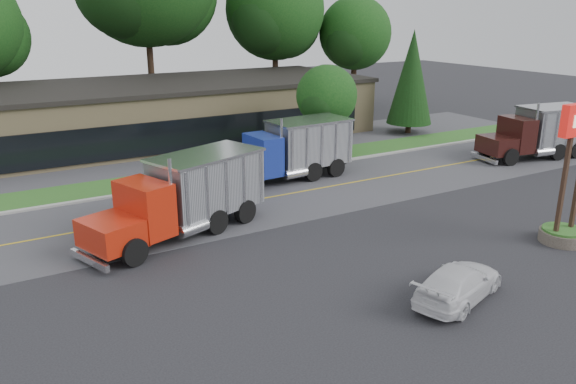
% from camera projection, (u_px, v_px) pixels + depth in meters
% --- Properties ---
extents(ground, '(140.00, 140.00, 0.00)m').
position_uv_depth(ground, '(325.00, 274.00, 21.09)').
color(ground, '#2E2E33').
rests_on(ground, ground).
extents(road, '(60.00, 8.00, 0.02)m').
position_uv_depth(road, '(227.00, 205.00, 28.51)').
color(road, '#57575C').
rests_on(road, ground).
extents(center_line, '(60.00, 0.12, 0.01)m').
position_uv_depth(center_line, '(227.00, 205.00, 28.51)').
color(center_line, gold).
rests_on(center_line, ground).
extents(curb, '(60.00, 0.30, 0.12)m').
position_uv_depth(curb, '(197.00, 184.00, 31.97)').
color(curb, '#9E9E99').
rests_on(curb, ground).
extents(grass_verge, '(60.00, 3.40, 0.03)m').
position_uv_depth(grass_verge, '(186.00, 177.00, 33.45)').
color(grass_verge, '#29571D').
rests_on(grass_verge, ground).
extents(far_parking, '(60.00, 7.00, 0.02)m').
position_uv_depth(far_parking, '(160.00, 158.00, 37.57)').
color(far_parking, '#57575C').
rests_on(far_parking, ground).
extents(strip_mall, '(32.00, 12.00, 4.00)m').
position_uv_depth(strip_mall, '(159.00, 113.00, 42.85)').
color(strip_mall, tan).
rests_on(strip_mall, ground).
extents(bilo_sign, '(2.20, 1.90, 5.95)m').
position_uv_depth(bilo_sign, '(569.00, 197.00, 23.40)').
color(bilo_sign, '#6B6054').
rests_on(bilo_sign, ground).
extents(tree_far_d, '(9.95, 9.36, 14.19)m').
position_uv_depth(tree_far_d, '(276.00, 15.00, 53.27)').
color(tree_far_d, '#382619').
rests_on(tree_far_d, ground).
extents(tree_far_e, '(7.63, 7.18, 10.89)m').
position_uv_depth(tree_far_e, '(355.00, 37.00, 56.03)').
color(tree_far_e, '#382619').
rests_on(tree_far_e, ground).
extents(evergreen_right, '(3.57, 3.57, 8.11)m').
position_uv_depth(evergreen_right, '(412.00, 77.00, 44.06)').
color(evergreen_right, '#382619').
rests_on(evergreen_right, ground).
extents(tree_verge, '(4.29, 4.04, 6.12)m').
position_uv_depth(tree_verge, '(327.00, 99.00, 37.08)').
color(tree_verge, '#382619').
rests_on(tree_verge, ground).
extents(dump_truck_red, '(8.85, 5.18, 3.36)m').
position_uv_depth(dump_truck_red, '(187.00, 193.00, 24.57)').
color(dump_truck_red, black).
rests_on(dump_truck_red, ground).
extents(dump_truck_blue, '(8.16, 3.10, 3.36)m').
position_uv_depth(dump_truck_blue, '(293.00, 148.00, 32.59)').
color(dump_truck_blue, black).
rests_on(dump_truck_blue, ground).
extents(dump_truck_maroon, '(7.96, 3.82, 3.36)m').
position_uv_depth(dump_truck_maroon, '(540.00, 131.00, 37.35)').
color(dump_truck_maroon, black).
rests_on(dump_truck_maroon, ground).
extents(rally_car, '(4.57, 2.99, 1.23)m').
position_uv_depth(rally_car, '(458.00, 283.00, 19.07)').
color(rally_car, silver).
rests_on(rally_car, ground).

